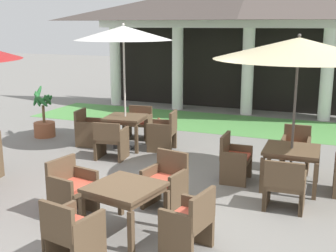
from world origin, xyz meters
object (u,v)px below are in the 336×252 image
object	(u,v)px
patio_chair_mid_left_north	(166,183)
potted_palm_left_edge	(44,123)
patio_chair_far_back_south	(111,140)
patio_chair_mid_left_south	(72,234)
patio_chair_mid_left_east	(189,223)
terracotta_urn	(159,126)
patio_chair_near_foreground_north	(296,150)
patio_table_mid_left	(125,192)
patio_chair_near_foreground_south	(285,186)
patio_chair_mid_left_west	(71,189)
patio_umbrella_near_foreground	(299,49)
patio_umbrella_far_back	(123,35)
patio_chair_far_back_west	(89,129)
patio_table_near_foreground	(292,153)
patio_chair_far_back_north	(138,123)
patio_chair_near_foreground_west	(234,159)
patio_chair_far_back_east	(164,133)
patio_table_far_back	(125,121)

from	to	relation	value
patio_chair_mid_left_north	potted_palm_left_edge	xyz separation A→B (m)	(-4.64, 3.00, -0.06)
patio_chair_far_back_south	patio_chair_mid_left_north	bearing A→B (deg)	-50.45
patio_chair_mid_left_south	patio_chair_mid_left_east	bearing A→B (deg)	44.95
terracotta_urn	patio_chair_mid_left_south	bearing A→B (deg)	-75.58
patio_chair_near_foreground_north	patio_table_mid_left	world-z (taller)	patio_chair_near_foreground_north
patio_chair_near_foreground_south	patio_chair_mid_left_west	size ratio (longest dim) A/B	0.95
patio_chair_mid_left_east	patio_umbrella_near_foreground	bearing A→B (deg)	-7.19
patio_umbrella_far_back	patio_chair_far_back_west	xyz separation A→B (m)	(-0.92, -0.12, -2.24)
patio_table_near_foreground	patio_chair_mid_left_north	size ratio (longest dim) A/B	1.09
patio_chair_near_foreground_north	patio_chair_far_back_south	world-z (taller)	patio_chair_near_foreground_north
patio_chair_near_foreground_south	patio_chair_far_back_north	size ratio (longest dim) A/B	1.04
patio_chair_mid_left_north	patio_chair_far_back_north	size ratio (longest dim) A/B	1.10
patio_chair_mid_left_east	patio_chair_mid_left_north	xyz separation A→B (m)	(-0.82, 1.21, 0.00)
patio_chair_near_foreground_north	patio_chair_near_foreground_south	size ratio (longest dim) A/B	1.06
patio_table_near_foreground	patio_chair_near_foreground_west	size ratio (longest dim) A/B	1.10
patio_chair_mid_left_north	patio_chair_mid_left_south	world-z (taller)	patio_chair_mid_left_north
patio_chair_near_foreground_north	patio_chair_far_back_east	world-z (taller)	patio_chair_far_back_east
patio_chair_near_foreground_north	potted_palm_left_edge	world-z (taller)	potted_palm_left_edge
patio_table_near_foreground	patio_chair_far_back_south	size ratio (longest dim) A/B	1.14
patio_table_far_back	patio_umbrella_far_back	bearing A→B (deg)	-104.04
patio_chair_mid_left_north	patio_table_far_back	world-z (taller)	patio_chair_mid_left_north
patio_table_mid_left	patio_table_far_back	distance (m)	4.36
patio_chair_near_foreground_south	patio_chair_far_back_north	distance (m)	5.16
patio_umbrella_near_foreground	patio_chair_near_foreground_west	bearing A→B (deg)	-178.56
patio_chair_far_back_west	terracotta_urn	world-z (taller)	patio_chair_far_back_west
patio_chair_mid_left_east	patio_umbrella_far_back	distance (m)	5.53
potted_palm_left_edge	terracotta_urn	xyz separation A→B (m)	(2.55, 1.62, -0.20)
patio_table_mid_left	patio_umbrella_near_foreground	bearing A→B (deg)	53.90
patio_chair_mid_left_west	patio_chair_mid_left_south	world-z (taller)	patio_chair_mid_left_west
patio_chair_far_back_north	patio_table_far_back	bearing A→B (deg)	90.00
patio_chair_near_foreground_south	patio_chair_far_back_north	bearing A→B (deg)	140.77
patio_chair_near_foreground_south	patio_chair_mid_left_east	world-z (taller)	patio_chair_mid_left_east
patio_chair_near_foreground_south	patio_chair_far_back_east	distance (m)	3.85
patio_table_near_foreground	patio_chair_far_back_north	world-z (taller)	patio_chair_far_back_north
patio_chair_mid_left_east	terracotta_urn	world-z (taller)	patio_chair_mid_left_east
patio_chair_mid_left_east	patio_chair_far_back_west	xyz separation A→B (m)	(-3.94, 3.95, -0.01)
patio_table_far_back	patio_chair_far_back_east	bearing A→B (deg)	7.36
patio_table_near_foreground	terracotta_urn	distance (m)	4.88
patio_chair_near_foreground_west	patio_table_mid_left	size ratio (longest dim) A/B	0.83
patio_chair_far_back_north	patio_table_near_foreground	bearing A→B (deg)	144.75
patio_chair_mid_left_north	patio_chair_far_back_west	world-z (taller)	patio_chair_mid_left_north
patio_chair_far_back_east	potted_palm_left_edge	bearing A→B (deg)	82.30
patio_table_near_foreground	patio_chair_far_back_east	world-z (taller)	patio_chair_far_back_east
patio_table_near_foreground	patio_chair_mid_left_east	world-z (taller)	patio_chair_mid_left_east
potted_palm_left_edge	terracotta_urn	size ratio (longest dim) A/B	3.45
patio_chair_mid_left_east	patio_chair_mid_left_south	size ratio (longest dim) A/B	0.98
patio_table_far_back	patio_chair_far_back_east	xyz separation A→B (m)	(0.92, 0.12, -0.23)
patio_table_near_foreground	patio_chair_far_back_west	distance (m)	4.98
patio_table_mid_left	patio_chair_far_back_north	world-z (taller)	patio_chair_far_back_north
patio_umbrella_near_foreground	patio_chair_far_back_west	bearing A→B (deg)	167.16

